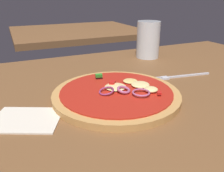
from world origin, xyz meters
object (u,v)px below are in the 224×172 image
Objects in this scene: pizza at (116,93)px; beer_glass at (148,42)px; napkin at (26,119)px; fork at (179,76)px.

beer_glass is at bearing 46.46° from pizza.
napkin is at bearing -173.16° from pizza.
fork is 1.18× the size of napkin.
pizza is at bearing -133.54° from beer_glass.
beer_glass is 0.84× the size of napkin.
beer_glass reaches higher than pizza.
pizza is 0.23m from fork.
pizza is 0.20m from napkin.
fork is (0.22, 0.05, -0.01)m from pizza.
pizza is 1.59× the size of fork.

